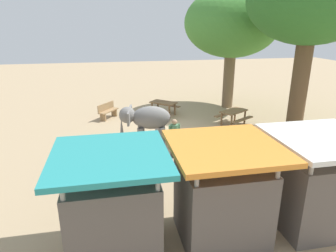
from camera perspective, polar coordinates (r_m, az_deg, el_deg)
ground_plane at (r=15.28m, az=1.39°, el=-0.78°), size 60.00×60.00×0.00m
elephant at (r=13.60m, az=-4.25°, el=1.33°), size 2.39×1.58×1.64m
person_handler at (r=11.86m, az=1.21°, el=-1.80°), size 0.49×0.32×1.62m
shade_tree_main at (r=19.33m, az=12.12°, el=18.50°), size 5.78×5.30×7.24m
shade_tree_secondary at (r=15.83m, az=25.66°, el=20.83°), size 5.84×5.35×8.31m
wooden_bench at (r=17.41m, az=-11.42°, el=2.94°), size 1.17×1.35×0.88m
picnic_table_near at (r=17.72m, az=-0.88°, el=3.99°), size 2.11×2.10×0.78m
picnic_table_far at (r=16.33m, az=12.36°, el=2.24°), size 2.05×2.04×0.78m
market_stall_white at (r=8.81m, az=26.40°, el=-10.22°), size 2.50×2.50×2.52m
market_stall_orange at (r=7.60m, az=10.17°, el=-13.13°), size 2.50×2.50×2.52m
market_stall_teal at (r=7.17m, az=-10.35°, el=-15.28°), size 2.50×2.50×2.52m
feed_bucket at (r=15.08m, az=-1.78°, el=-0.40°), size 0.36×0.36×0.32m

